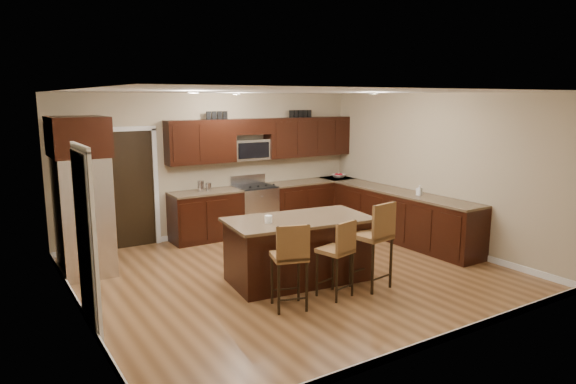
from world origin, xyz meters
TOP-DOWN VIEW (x-y plane):
  - floor at (0.00, 0.00)m, footprint 6.00×6.00m
  - ceiling at (0.00, 0.00)m, footprint 6.00×6.00m
  - wall_back at (0.00, 2.75)m, footprint 6.00×0.00m
  - wall_left at (-3.00, 0.00)m, footprint 0.00×5.50m
  - wall_right at (3.00, 0.00)m, footprint 0.00×5.50m
  - base_cabinets at (1.90, 1.45)m, footprint 4.02×3.96m
  - upper_cabinets at (1.04, 2.58)m, footprint 4.00×0.33m
  - range at (0.68, 2.45)m, footprint 0.76×0.64m
  - microwave at (0.68, 2.60)m, footprint 0.76×0.31m
  - doorway at (-1.65, 2.73)m, footprint 0.85×0.03m
  - pantry_door at (-2.98, -0.30)m, footprint 0.03×0.80m
  - letter_decor at (0.90, 2.58)m, footprint 2.20×0.03m
  - island at (-0.08, -0.27)m, footprint 2.17×1.31m
  - stool_left at (-0.75, -1.11)m, footprint 0.52×0.52m
  - stool_mid at (0.00, -1.11)m, footprint 0.47×0.47m
  - stool_right at (0.62, -1.12)m, footprint 0.52×0.52m
  - refrigerator at (-2.62, 1.69)m, footprint 0.79×0.95m
  - floor_mat at (0.22, 1.37)m, footprint 1.05×0.82m
  - fruit_bowl at (2.75, 2.45)m, footprint 0.35×0.35m
  - soap_bottle at (2.70, 0.08)m, footprint 0.10×0.10m
  - canister_tall at (-0.43, 2.45)m, footprint 0.12×0.12m
  - canister_short at (-0.28, 2.45)m, footprint 0.11×0.11m
  - island_jar at (-0.58, -0.27)m, footprint 0.10×0.10m

SIDE VIEW (x-z plane):
  - floor at x=0.00m, z-range 0.00..0.00m
  - floor_mat at x=0.22m, z-range 0.00..0.01m
  - island at x=-0.08m, z-range -0.03..0.89m
  - base_cabinets at x=1.90m, z-range 0.00..0.92m
  - range at x=0.68m, z-range -0.08..1.03m
  - stool_mid at x=0.00m, z-range 0.13..1.18m
  - stool_left at x=-0.75m, z-range 0.14..1.25m
  - stool_right at x=0.62m, z-range 0.15..1.38m
  - fruit_bowl at x=2.75m, z-range 0.92..0.99m
  - island_jar at x=-0.58m, z-range 0.92..1.02m
  - canister_short at x=-0.28m, z-range 0.92..1.07m
  - soap_bottle at x=2.70m, z-range 0.92..1.11m
  - pantry_door at x=-2.98m, z-range 0.00..2.04m
  - canister_tall at x=-0.43m, z-range 0.92..1.12m
  - doorway at x=-1.65m, z-range 0.00..2.06m
  - refrigerator at x=-2.62m, z-range 0.03..2.38m
  - wall_back at x=0.00m, z-range -1.65..4.35m
  - wall_left at x=-3.00m, z-range -1.40..4.10m
  - wall_right at x=3.00m, z-range -1.40..4.10m
  - microwave at x=0.68m, z-range 1.42..1.82m
  - upper_cabinets at x=1.04m, z-range 1.44..2.24m
  - letter_decor at x=0.90m, z-range 2.22..2.37m
  - ceiling at x=0.00m, z-range 2.70..2.70m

